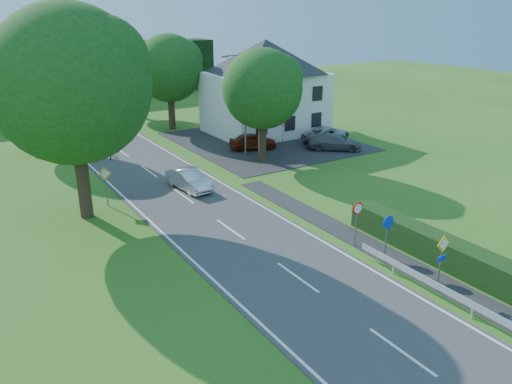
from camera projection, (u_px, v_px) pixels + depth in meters
road at (213, 217)px, 28.33m from camera, size 7.00×80.00×0.04m
parking_pad at (265, 141)px, 44.66m from camera, size 14.00×16.00×0.04m
line_edge_left at (159, 230)px, 26.70m from camera, size 0.12×80.00×0.01m
line_edge_right at (261, 206)px, 29.95m from camera, size 0.12×80.00×0.01m
line_centre at (213, 217)px, 28.32m from camera, size 0.12×80.00×0.01m
tree_main at (75, 116)px, 26.51m from camera, size 9.40×9.40×11.64m
tree_left_far at (42, 99)px, 40.24m from camera, size 7.00×7.00×8.58m
tree_right_far at (170, 82)px, 47.75m from camera, size 7.40×7.40×9.09m
tree_left_back at (24, 84)px, 50.11m from camera, size 6.60×6.60×8.07m
tree_right_back at (132, 82)px, 53.86m from camera, size 6.20×6.20×7.56m
tree_right_mid at (262, 106)px, 37.47m from camera, size 7.00×7.00×8.58m
treeline_right at (107, 69)px, 67.67m from camera, size 30.00×5.00×7.00m
house_white at (265, 86)px, 46.53m from camera, size 10.60×8.40×8.60m
streetlight at (244, 100)px, 38.78m from camera, size 2.03×0.18×8.00m
sign_priority_right at (442, 253)px, 20.33m from camera, size 0.78×0.09×2.59m
sign_roundabout at (387, 230)px, 22.75m from camera, size 0.64×0.08×2.37m
sign_speed_limit at (357, 214)px, 24.30m from camera, size 0.64×0.11×2.37m
sign_priority_left at (105, 179)px, 29.45m from camera, size 0.78×0.09×2.44m
moving_car at (189, 179)px, 32.52m from camera, size 1.81×4.12×1.32m
motorcycle at (111, 152)px, 39.59m from camera, size 1.13×1.78×0.88m
parked_car_red at (253, 141)px, 41.85m from camera, size 4.25×2.75×1.35m
parked_car_silver_a at (247, 129)px, 45.72m from camera, size 4.75×2.60×1.48m
parked_car_grey at (334, 142)px, 41.75m from camera, size 4.63×4.25×1.30m
parked_car_silver_b at (327, 134)px, 44.31m from camera, size 5.29×3.30×1.36m
parasol at (283, 132)px, 43.32m from camera, size 2.96×2.98×2.09m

